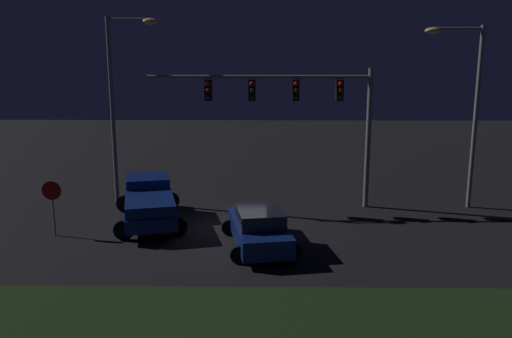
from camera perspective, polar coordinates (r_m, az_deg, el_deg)
name	(u,v)px	position (r m, az deg, el deg)	size (l,w,h in m)	color
ground_plane	(237,227)	(21.72, -2.15, -6.42)	(80.00, 80.00, 0.00)	black
pickup_truck	(149,199)	(22.57, -11.76, -3.32)	(3.75, 5.72, 1.80)	navy
car_sedan	(259,228)	(19.19, 0.34, -6.57)	(2.98, 4.65, 1.51)	navy
traffic_signal_gantry	(296,101)	(23.88, 4.49, 7.54)	(10.32, 0.56, 6.50)	slate
street_lamp_left	(121,90)	(25.47, -14.75, 8.50)	(2.42, 0.44, 8.84)	slate
street_lamp_right	(466,96)	(25.56, 22.19, 7.52)	(2.68, 0.44, 8.38)	slate
stop_sign	(52,198)	(21.74, -21.61, -2.96)	(0.76, 0.08, 2.23)	slate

